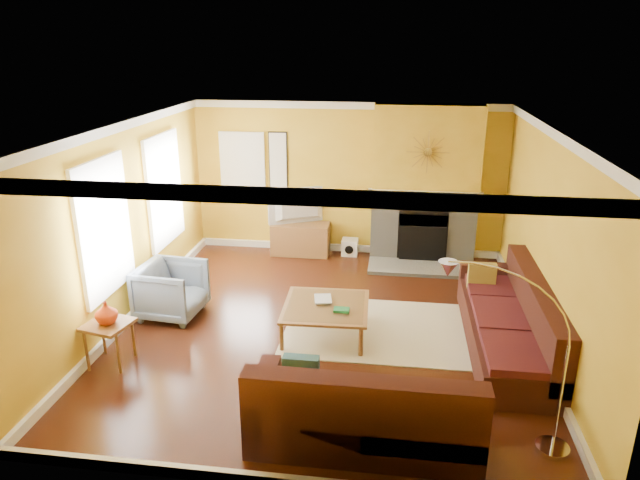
# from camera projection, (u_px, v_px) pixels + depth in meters

# --- Properties ---
(floor) EXTENTS (5.50, 6.00, 0.02)m
(floor) POSITION_uv_depth(u_px,v_px,m) (326.00, 328.00, 7.77)
(floor) COLOR #4D2110
(floor) RESTS_ON ground
(ceiling) EXTENTS (5.50, 6.00, 0.02)m
(ceiling) POSITION_uv_depth(u_px,v_px,m) (327.00, 127.00, 6.87)
(ceiling) COLOR white
(ceiling) RESTS_ON ground
(wall_back) EXTENTS (5.50, 0.02, 2.70)m
(wall_back) POSITION_uv_depth(u_px,v_px,m) (348.00, 179.00, 10.13)
(wall_back) COLOR gold
(wall_back) RESTS_ON ground
(wall_front) EXTENTS (5.50, 0.02, 2.70)m
(wall_front) POSITION_uv_depth(u_px,v_px,m) (279.00, 355.00, 4.51)
(wall_front) COLOR gold
(wall_front) RESTS_ON ground
(wall_left) EXTENTS (0.02, 6.00, 2.70)m
(wall_left) POSITION_uv_depth(u_px,v_px,m) (124.00, 224.00, 7.67)
(wall_left) COLOR gold
(wall_left) RESTS_ON ground
(wall_right) EXTENTS (0.02, 6.00, 2.70)m
(wall_right) POSITION_uv_depth(u_px,v_px,m) (550.00, 243.00, 6.97)
(wall_right) COLOR gold
(wall_right) RESTS_ON ground
(baseboard) EXTENTS (5.50, 6.00, 0.12)m
(baseboard) POSITION_uv_depth(u_px,v_px,m) (326.00, 323.00, 7.75)
(baseboard) COLOR white
(baseboard) RESTS_ON floor
(crown_molding) EXTENTS (5.50, 6.00, 0.12)m
(crown_molding) POSITION_uv_depth(u_px,v_px,m) (327.00, 133.00, 6.89)
(crown_molding) COLOR white
(crown_molding) RESTS_ON ceiling
(window_left_near) EXTENTS (0.06, 1.22, 1.72)m
(window_left_near) POSITION_uv_depth(u_px,v_px,m) (163.00, 190.00, 8.83)
(window_left_near) COLOR white
(window_left_near) RESTS_ON wall_left
(window_left_far) EXTENTS (0.06, 1.22, 1.72)m
(window_left_far) POSITION_uv_depth(u_px,v_px,m) (103.00, 228.00, 7.06)
(window_left_far) COLOR white
(window_left_far) RESTS_ON wall_left
(window_back) EXTENTS (0.82, 0.06, 1.22)m
(window_back) POSITION_uv_depth(u_px,v_px,m) (243.00, 166.00, 10.26)
(window_back) COLOR white
(window_back) RESTS_ON wall_back
(wall_art) EXTENTS (0.34, 0.04, 1.14)m
(wall_art) POSITION_uv_depth(u_px,v_px,m) (278.00, 164.00, 10.17)
(wall_art) COLOR white
(wall_art) RESTS_ON wall_back
(fireplace) EXTENTS (1.80, 0.40, 2.70)m
(fireplace) POSITION_uv_depth(u_px,v_px,m) (425.00, 185.00, 9.76)
(fireplace) COLOR gray
(fireplace) RESTS_ON floor
(mantel) EXTENTS (1.92, 0.22, 0.08)m
(mantel) POSITION_uv_depth(u_px,v_px,m) (425.00, 194.00, 9.57)
(mantel) COLOR white
(mantel) RESTS_ON fireplace
(hearth) EXTENTS (1.80, 0.70, 0.06)m
(hearth) POSITION_uv_depth(u_px,v_px,m) (422.00, 268.00, 9.69)
(hearth) COLOR gray
(hearth) RESTS_ON floor
(sunburst) EXTENTS (0.70, 0.04, 0.70)m
(sunburst) POSITION_uv_depth(u_px,v_px,m) (428.00, 152.00, 9.35)
(sunburst) COLOR olive
(sunburst) RESTS_ON fireplace
(rug) EXTENTS (2.40, 1.80, 0.02)m
(rug) POSITION_uv_depth(u_px,v_px,m) (375.00, 329.00, 7.70)
(rug) COLOR beige
(rug) RESTS_ON floor
(sectional_sofa) EXTENTS (3.20, 3.89, 0.90)m
(sectional_sofa) POSITION_uv_depth(u_px,v_px,m) (415.00, 330.00, 6.77)
(sectional_sofa) COLOR #3C1813
(sectional_sofa) RESTS_ON floor
(coffee_table) EXTENTS (1.14, 1.14, 0.44)m
(coffee_table) POSITION_uv_depth(u_px,v_px,m) (326.00, 320.00, 7.51)
(coffee_table) COLOR white
(coffee_table) RESTS_ON floor
(media_console) EXTENTS (1.03, 0.46, 0.57)m
(media_console) POSITION_uv_depth(u_px,v_px,m) (301.00, 239.00, 10.33)
(media_console) COLOR olive
(media_console) RESTS_ON floor
(tv) EXTENTS (1.07, 0.62, 0.64)m
(tv) POSITION_uv_depth(u_px,v_px,m) (300.00, 207.00, 10.13)
(tv) COLOR black
(tv) RESTS_ON media_console
(subwoofer) EXTENTS (0.29, 0.29, 0.29)m
(subwoofer) POSITION_uv_depth(u_px,v_px,m) (350.00, 247.00, 10.33)
(subwoofer) COLOR white
(subwoofer) RESTS_ON floor
(armchair) EXTENTS (0.92, 0.90, 0.77)m
(armchair) POSITION_uv_depth(u_px,v_px,m) (171.00, 290.00, 7.98)
(armchair) COLOR slate
(armchair) RESTS_ON floor
(side_table) EXTENTS (0.59, 0.59, 0.54)m
(side_table) POSITION_uv_depth(u_px,v_px,m) (110.00, 343.00, 6.82)
(side_table) COLOR olive
(side_table) RESTS_ON floor
(vase) EXTENTS (0.29, 0.29, 0.28)m
(vase) POSITION_uv_depth(u_px,v_px,m) (106.00, 313.00, 6.68)
(vase) COLOR red
(vase) RESTS_ON side_table
(book) EXTENTS (0.27, 0.34, 0.03)m
(book) POSITION_uv_depth(u_px,v_px,m) (315.00, 299.00, 7.55)
(book) COLOR white
(book) RESTS_ON coffee_table
(arc_lamp) EXTENTS (1.22, 0.36, 1.88)m
(arc_lamp) POSITION_uv_depth(u_px,v_px,m) (507.00, 361.00, 5.19)
(arc_lamp) COLOR silver
(arc_lamp) RESTS_ON floor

